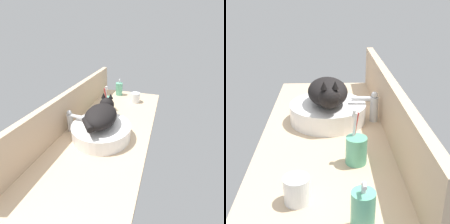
# 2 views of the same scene
# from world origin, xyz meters

# --- Properties ---
(ground_plane) EXTENTS (1.33, 0.53, 0.04)m
(ground_plane) POSITION_xyz_m (0.00, 0.00, -0.02)
(ground_plane) COLOR #D1B28E
(backsplash_panel) EXTENTS (1.33, 0.04, 0.22)m
(backsplash_panel) POSITION_xyz_m (0.00, 0.25, 0.11)
(backsplash_panel) COLOR #CCAD8C
(backsplash_panel) RESTS_ON ground_plane
(sink_basin) EXTENTS (0.33, 0.33, 0.08)m
(sink_basin) POSITION_xyz_m (-0.10, -0.00, 0.04)
(sink_basin) COLOR white
(sink_basin) RESTS_ON ground_plane
(cat) EXTENTS (0.32, 0.19, 0.14)m
(cat) POSITION_xyz_m (-0.09, -0.00, 0.14)
(cat) COLOR black
(cat) RESTS_ON sink_basin
(faucet) EXTENTS (0.04, 0.12, 0.14)m
(faucet) POSITION_xyz_m (-0.09, 0.19, 0.07)
(faucet) COLOR silver
(faucet) RESTS_ON ground_plane
(soap_dispenser) EXTENTS (0.06, 0.06, 0.14)m
(soap_dispenser) POSITION_xyz_m (0.56, 0.08, 0.06)
(soap_dispenser) COLOR #60B793
(soap_dispenser) RESTS_ON ground_plane
(toothbrush_cup) EXTENTS (0.07, 0.07, 0.19)m
(toothbrush_cup) POSITION_xyz_m (0.25, 0.09, 0.05)
(toothbrush_cup) COLOR #5BB28E
(toothbrush_cup) RESTS_ON ground_plane
(water_glass) EXTENTS (0.07, 0.07, 0.08)m
(water_glass) POSITION_xyz_m (0.45, -0.09, 0.03)
(water_glass) COLOR white
(water_glass) RESTS_ON ground_plane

